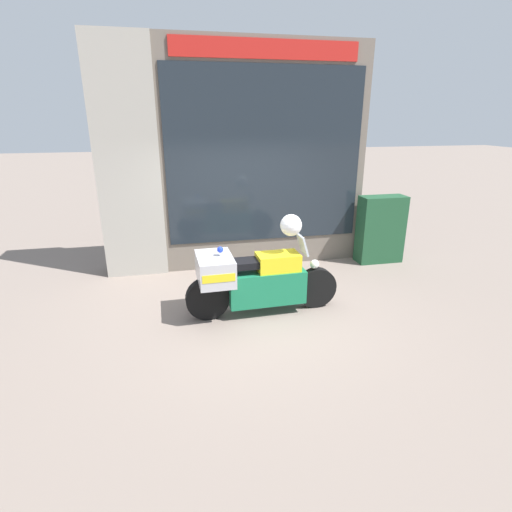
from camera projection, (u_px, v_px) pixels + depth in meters
The scene contains 6 objects.
ground_plane at pixel (260, 306), 6.31m from camera, with size 60.00×60.00×0.00m, color gray.
shop_building at pixel (214, 159), 7.37m from camera, with size 5.01×0.55×4.14m.
window_display at pixel (261, 240), 8.12m from camera, with size 3.46×0.30×1.91m.
paramedic_motorcycle at pixel (252, 279), 5.90m from camera, with size 2.33×0.77×1.19m.
utility_cabinet at pixel (380, 229), 8.04m from camera, with size 0.91×0.40×1.35m, color #1E4C2D.
white_helmet at pixel (291, 225), 5.76m from camera, with size 0.32×0.32×0.32m, color white.
Camera 1 is at (-1.28, -5.53, 2.86)m, focal length 28.00 mm.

